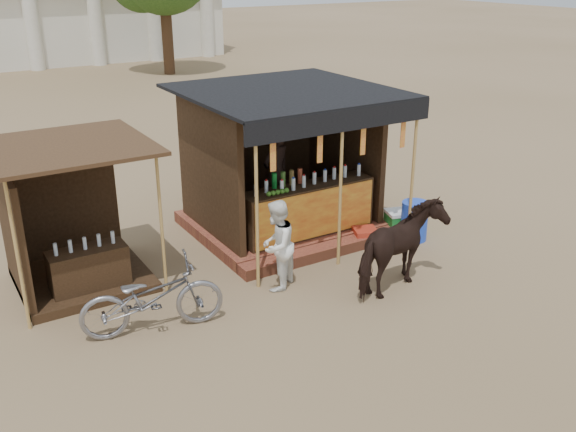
# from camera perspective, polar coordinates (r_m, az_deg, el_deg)

# --- Properties ---
(ground) EXTENTS (120.00, 120.00, 0.00)m
(ground) POSITION_cam_1_polar(r_m,az_deg,el_deg) (9.70, 4.99, -9.07)
(ground) COLOR #846B4C
(ground) RESTS_ON ground
(main_stall) EXTENTS (3.60, 3.61, 2.78)m
(main_stall) POSITION_cam_1_polar(r_m,az_deg,el_deg) (12.33, -0.31, 3.20)
(main_stall) COLOR brown
(main_stall) RESTS_ON ground
(secondary_stall) EXTENTS (2.40, 2.40, 2.38)m
(secondary_stall) POSITION_cam_1_polar(r_m,az_deg,el_deg) (10.86, -19.12, -1.72)
(secondary_stall) COLOR #3A2415
(secondary_stall) RESTS_ON ground
(cow) EXTENTS (1.85, 1.22, 1.44)m
(cow) POSITION_cam_1_polar(r_m,az_deg,el_deg) (10.29, 10.03, -2.93)
(cow) COLOR black
(cow) RESTS_ON ground
(motorbike) EXTENTS (2.13, 1.10, 1.07)m
(motorbike) POSITION_cam_1_polar(r_m,az_deg,el_deg) (9.33, -11.99, -7.10)
(motorbike) COLOR gray
(motorbike) RESTS_ON ground
(bystander) EXTENTS (0.92, 0.89, 1.49)m
(bystander) POSITION_cam_1_polar(r_m,az_deg,el_deg) (10.20, -1.01, -2.63)
(bystander) COLOR white
(bystander) RESTS_ON ground
(blue_barrel) EXTENTS (0.66, 0.66, 0.75)m
(blue_barrel) POSITION_cam_1_polar(r_m,az_deg,el_deg) (12.36, 11.16, -0.42)
(blue_barrel) COLOR blue
(blue_barrel) RESTS_ON ground
(red_crate) EXTENTS (0.54, 0.54, 0.30)m
(red_crate) POSITION_cam_1_polar(r_m,az_deg,el_deg) (12.10, 6.86, -1.79)
(red_crate) COLOR #A62D1B
(red_crate) RESTS_ON ground
(cooler) EXTENTS (0.74, 0.61, 0.46)m
(cooler) POSITION_cam_1_polar(r_m,az_deg,el_deg) (12.67, 10.13, -0.48)
(cooler) COLOR #1B7B2C
(cooler) RESTS_ON ground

